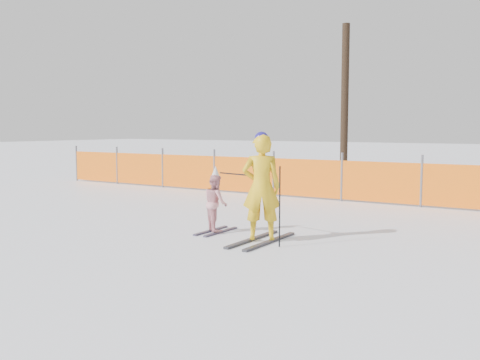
# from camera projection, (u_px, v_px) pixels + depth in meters

# --- Properties ---
(ground) EXTENTS (120.00, 120.00, 0.00)m
(ground) POSITION_uv_depth(u_px,v_px,m) (224.00, 243.00, 8.77)
(ground) COLOR white
(ground) RESTS_ON ground
(adult) EXTENTS (0.76, 1.62, 1.82)m
(adult) POSITION_uv_depth(u_px,v_px,m) (261.00, 187.00, 8.80)
(adult) COLOR black
(adult) RESTS_ON ground
(child) EXTENTS (0.63, 1.00, 1.21)m
(child) POSITION_uv_depth(u_px,v_px,m) (216.00, 202.00, 9.64)
(child) COLOR black
(child) RESTS_ON ground
(ski_poles) EXTENTS (1.44, 0.45, 1.29)m
(ski_poles) POSITION_uv_depth(u_px,v_px,m) (262.00, 193.00, 8.73)
(ski_poles) COLOR black
(ski_poles) RESTS_ON ground
(safety_fence) EXTENTS (17.28, 0.06, 1.25)m
(safety_fence) POSITION_uv_depth(u_px,v_px,m) (292.00, 177.00, 14.49)
(safety_fence) COLOR #595960
(safety_fence) RESTS_ON ground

